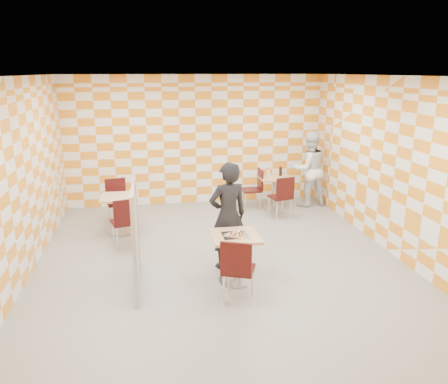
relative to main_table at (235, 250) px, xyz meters
The scene contains 15 objects.
room_shell 1.62m from the main_table, 94.72° to the left, with size 7.00×7.00×7.00m.
main_table is the anchor object (origin of this frame).
second_table 3.78m from the main_table, 64.93° to the left, with size 0.70×0.70×0.75m.
empty_table 3.00m from the main_table, 126.77° to the left, with size 0.70×0.70×0.75m.
chair_main_front 0.63m from the main_table, 98.43° to the right, with size 0.55×0.55×0.92m.
chair_second_front 3.13m from the main_table, 59.95° to the left, with size 0.51×0.52×0.92m.
chair_second_side 3.66m from the main_table, 71.42° to the left, with size 0.43×0.42×0.92m.
chair_empty_near 2.33m from the main_table, 135.71° to the left, with size 0.52×0.53×0.92m.
chair_empty_far 3.59m from the main_table, 121.91° to the left, with size 0.50×0.51×0.92m.
partition 1.47m from the main_table, behind, with size 0.08×1.38×1.55m.
man_dark 0.64m from the main_table, 90.90° to the left, with size 0.63×0.41×1.73m, color black.
man_white 4.31m from the main_table, 55.29° to the left, with size 0.85×0.67×1.76m, color white.
pizza_on_foil 0.26m from the main_table, 90.13° to the right, with size 0.40×0.40×0.04m.
sport_bottle 3.81m from the main_table, 67.30° to the left, with size 0.06×0.06×0.20m.
soda_bottle 3.95m from the main_table, 63.43° to the left, with size 0.07×0.07×0.23m.
Camera 1 is at (-1.08, -6.61, 3.07)m, focal length 35.00 mm.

